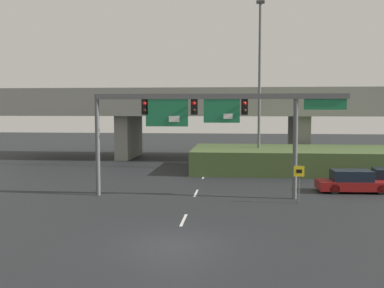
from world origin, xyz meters
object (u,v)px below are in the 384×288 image
at_px(signal_gantry, 208,114).
at_px(parked_sedan_near_right, 353,182).
at_px(speed_limit_sign, 299,178).
at_px(highway_light_pole_near, 260,82).

height_order(signal_gantry, parked_sedan_near_right, signal_gantry).
distance_m(signal_gantry, speed_limit_sign, 6.56).
bearing_deg(speed_limit_sign, signal_gantry, 166.40).
relative_size(signal_gantry, parked_sedan_near_right, 3.20).
bearing_deg(speed_limit_sign, parked_sedan_near_right, 44.38).
height_order(speed_limit_sign, parked_sedan_near_right, speed_limit_sign).
bearing_deg(highway_light_pole_near, speed_limit_sign, -83.77).
bearing_deg(parked_sedan_near_right, signal_gantry, -165.94).
distance_m(highway_light_pole_near, parked_sedan_near_right, 13.64).
bearing_deg(signal_gantry, speed_limit_sign, -13.60).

